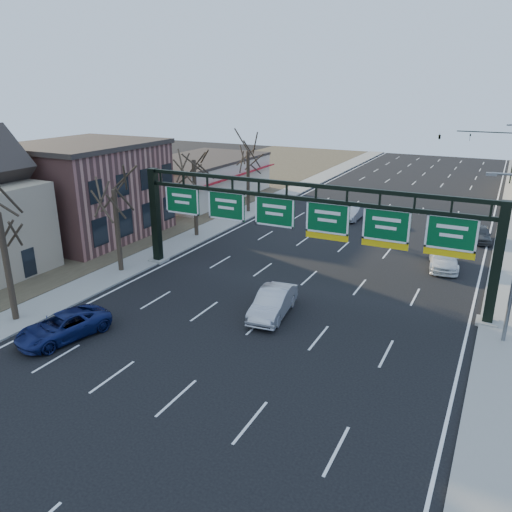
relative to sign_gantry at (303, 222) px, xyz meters
The scene contains 17 objects.
ground 9.24m from the sign_gantry, 91.15° to the right, with size 160.00×160.00×0.00m, color black.
sidewalk_left 18.24m from the sign_gantry, 137.20° to the left, with size 3.00×120.00×0.12m, color gray.
sidewalk_right 18.02m from the sign_gantry, 43.51° to the left, with size 3.00×120.00×0.12m, color gray.
dirt_strip_left 28.25m from the sign_gantry, 154.50° to the left, with size 21.00×120.00×0.06m, color #473D2B.
lane_markings 12.86m from the sign_gantry, 90.76° to the left, with size 21.60×120.00×0.01m, color white.
sign_gantry is the anchor object (origin of this frame).
brick_block 21.87m from the sign_gantry, behind, with size 10.40×12.40×8.30m.
cream_strip 30.24m from the sign_gantry, 135.86° to the left, with size 10.90×18.40×4.70m.
tree_gantry 13.53m from the sign_gantry, 166.97° to the right, with size 3.60×3.60×8.48m.
tree_mid 15.08m from the sign_gantry, 151.63° to the left, with size 3.60×3.60×9.24m.
tree_far 21.57m from the sign_gantry, 127.32° to the left, with size 3.60×3.60×8.86m.
traffic_signal_mast 47.33m from the sign_gantry, 83.29° to the left, with size 10.16×0.54×7.00m.
car_blue_suv 15.60m from the sign_gantry, 125.60° to the right, with size 2.32×5.02×1.40m, color #121C50.
car_silver_sedan 5.97m from the sign_gantry, 88.93° to the right, with size 1.71×4.89×1.61m, color #A8A8AD.
car_white_wagon 12.40m from the sign_gantry, 47.27° to the left, with size 2.01×4.95×1.44m, color white.
car_grey_far 20.09m from the sign_gantry, 59.48° to the left, with size 1.59×3.95×1.34m, color #393B3D.
car_silver_distant 19.65m from the sign_gantry, 96.21° to the left, with size 1.51×4.33×1.43m, color #9D9DA1.
Camera 1 is at (11.57, -21.03, 13.08)m, focal length 35.00 mm.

